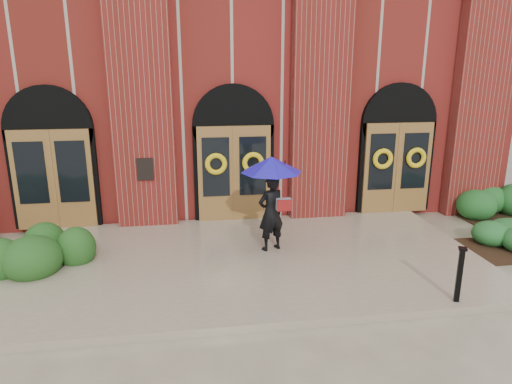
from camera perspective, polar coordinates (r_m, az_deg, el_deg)
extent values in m
plane|color=tan|center=(9.85, -0.99, -9.29)|extent=(90.00, 90.00, 0.00)
cube|color=tan|center=(9.95, -1.11, -8.54)|extent=(10.00, 5.30, 0.15)
cube|color=maroon|center=(17.81, -4.89, 13.47)|extent=(16.00, 12.00, 7.00)
cube|color=black|center=(11.65, -13.71, 2.79)|extent=(0.40, 0.05, 0.55)
cube|color=maroon|center=(11.65, -14.19, 11.97)|extent=(1.50, 0.45, 7.00)
cube|color=maroon|center=(12.09, 8.07, 12.40)|extent=(1.50, 0.45, 7.00)
cube|color=maroon|center=(14.03, 26.36, 11.40)|extent=(1.50, 0.45, 7.00)
cube|color=olive|center=(12.35, -23.98, 1.40)|extent=(1.90, 0.10, 2.50)
cylinder|color=black|center=(12.27, -24.45, 7.22)|extent=(2.10, 0.22, 2.10)
cube|color=olive|center=(11.94, -2.72, 2.30)|extent=(1.90, 0.10, 2.50)
cylinder|color=black|center=(11.86, -2.87, 8.34)|extent=(2.10, 0.22, 2.10)
cube|color=olive|center=(13.16, 17.19, 2.86)|extent=(1.90, 0.10, 2.50)
cylinder|color=black|center=(13.08, 17.37, 8.34)|extent=(2.10, 0.22, 2.10)
torus|color=yellow|center=(11.72, -5.02, 3.51)|extent=(0.57, 0.13, 0.57)
torus|color=yellow|center=(11.82, -0.36, 3.67)|extent=(0.57, 0.13, 0.57)
torus|color=yellow|center=(12.79, 15.58, 4.01)|extent=(0.57, 0.13, 0.57)
torus|color=yellow|center=(13.21, 19.40, 4.05)|extent=(0.57, 0.13, 0.57)
imported|color=black|center=(10.03, 1.88, -2.62)|extent=(0.73, 0.61, 1.71)
cone|color=#1E16AE|center=(9.75, 1.94, 3.47)|extent=(1.72, 1.72, 0.34)
cylinder|color=black|center=(9.82, 2.25, 0.80)|extent=(0.02, 0.02, 0.57)
cube|color=#B4B6B9|center=(9.88, 3.47, -1.54)|extent=(0.36, 0.26, 0.25)
cube|color=maroon|center=(9.80, 3.58, -1.70)|extent=(0.31, 0.14, 0.25)
cube|color=black|center=(8.73, 24.06, -9.54)|extent=(0.12, 0.12, 0.97)
cube|color=black|center=(8.55, 24.44, -6.47)|extent=(0.18, 0.18, 0.04)
ellipsoid|color=#1F5824|center=(11.92, 28.16, -5.28)|extent=(1.54, 1.32, 0.54)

